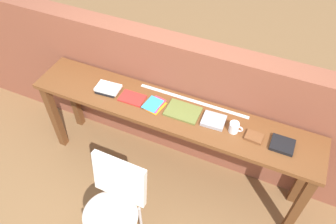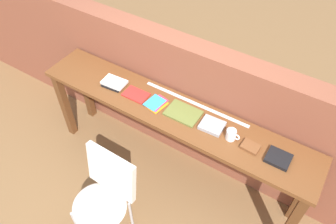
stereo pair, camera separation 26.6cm
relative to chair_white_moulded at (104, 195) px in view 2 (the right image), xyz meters
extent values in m
plane|color=brown|center=(0.14, 0.48, -0.53)|extent=(40.00, 40.00, 0.00)
cube|color=brown|center=(0.14, 1.12, 0.14)|extent=(6.00, 0.20, 1.33)
cube|color=brown|center=(0.14, 0.78, 0.33)|extent=(2.50, 0.44, 0.04)
cube|color=#5B341A|center=(-1.05, 0.62, -0.11)|extent=(0.07, 0.07, 0.84)
cube|color=#5B341A|center=(1.33, 0.62, -0.11)|extent=(0.07, 0.07, 0.84)
cube|color=#5B341A|center=(-1.05, 0.94, -0.11)|extent=(0.07, 0.07, 0.84)
cube|color=#5B341A|center=(1.33, 0.94, -0.11)|extent=(0.07, 0.07, 0.84)
ellipsoid|color=silver|center=(0.00, -0.07, -0.08)|extent=(0.45, 0.43, 0.08)
cube|color=silver|center=(0.00, 0.12, 0.16)|extent=(0.44, 0.11, 0.40)
cylinder|color=#B2B2B7|center=(-0.16, 0.09, -0.32)|extent=(0.02, 0.02, 0.41)
cylinder|color=#B2B2B7|center=(0.17, 0.09, -0.32)|extent=(0.02, 0.02, 0.41)
cube|color=black|center=(-0.46, 0.77, 0.36)|extent=(0.19, 0.17, 0.02)
cube|color=white|center=(-0.45, 0.77, 0.39)|extent=(0.22, 0.15, 0.02)
cube|color=red|center=(-0.21, 0.76, 0.36)|extent=(0.22, 0.14, 0.01)
cube|color=green|center=(0.00, 0.78, 0.35)|extent=(0.14, 0.16, 0.00)
cube|color=orange|center=(0.01, 0.76, 0.36)|extent=(0.15, 0.18, 0.00)
cube|color=purple|center=(0.00, 0.76, 0.36)|extent=(0.11, 0.16, 0.00)
cube|color=#E5334C|center=(0.00, 0.78, 0.36)|extent=(0.14, 0.18, 0.00)
cube|color=#3399D8|center=(-0.02, 0.76, 0.37)|extent=(0.15, 0.18, 0.00)
cube|color=olive|center=(0.24, 0.79, 0.36)|extent=(0.28, 0.20, 0.02)
cube|color=#9E9EA3|center=(0.50, 0.79, 0.37)|extent=(0.19, 0.17, 0.03)
cylinder|color=white|center=(0.68, 0.76, 0.40)|extent=(0.08, 0.08, 0.09)
torus|color=white|center=(0.72, 0.76, 0.40)|extent=(0.06, 0.01, 0.06)
cube|color=brown|center=(0.84, 0.76, 0.37)|extent=(0.14, 0.11, 0.02)
cube|color=black|center=(1.05, 0.77, 0.37)|extent=(0.17, 0.15, 0.03)
cube|color=silver|center=(0.27, 0.95, 0.35)|extent=(0.97, 0.03, 0.00)
camera|label=1|loc=(0.87, -0.93, 2.32)|focal=35.00mm
camera|label=2|loc=(1.10, -0.81, 2.32)|focal=35.00mm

